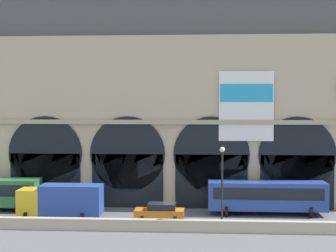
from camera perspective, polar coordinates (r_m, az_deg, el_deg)
The scene contains 7 objects.
ground_plane at distance 47.16m, azimuth -0.24°, elevation -10.30°, with size 200.00×200.00×0.00m, color slate.
quay_parapet_wall at distance 42.69m, azimuth -0.66°, elevation -10.99°, with size 90.00×0.70×0.98m, color #B2A891.
station_building at distance 53.20m, azimuth 0.33°, elevation 2.59°, with size 43.68×4.87×21.78m.
box_truck_midwest at distance 47.81m, azimuth -11.74°, elevation -8.09°, with size 7.50×2.91×3.12m.
car_center at distance 46.42m, azimuth -0.90°, elevation -9.49°, with size 4.40×2.22×1.55m.
bus_mideast at distance 49.51m, azimuth 10.93°, elevation -7.62°, with size 11.00×3.25×3.10m.
street_lamp_quayside at distance 42.66m, azimuth 6.04°, elevation -5.65°, with size 0.44×0.44×6.90m.
Camera 1 is at (3.14, -45.87, 10.50)m, focal length 54.82 mm.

